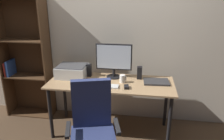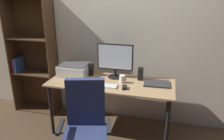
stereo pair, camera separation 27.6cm
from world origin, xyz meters
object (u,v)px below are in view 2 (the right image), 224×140
object	(u,v)px
desk	(111,88)
coffee_mug	(122,79)
monitor	(115,59)
office_chair	(86,133)
keyboard	(105,86)
mouse	(125,87)
speaker_left	(91,69)
speaker_right	(141,74)
laptop	(157,84)
printer	(75,69)
bookshelf	(33,56)

from	to	relation	value
desk	coffee_mug	world-z (taller)	coffee_mug
desk	monitor	world-z (taller)	monitor
monitor	office_chair	world-z (taller)	monitor
keyboard	coffee_mug	world-z (taller)	coffee_mug
desk	mouse	distance (m)	0.29
speaker_left	speaker_right	distance (m)	0.69
monitor	laptop	size ratio (longest dim) A/B	1.50
laptop	speaker_right	world-z (taller)	speaker_right
keyboard	printer	size ratio (longest dim) A/B	0.72
monitor	mouse	world-z (taller)	monitor
desk	bookshelf	world-z (taller)	bookshelf
keyboard	bookshelf	size ratio (longest dim) A/B	0.16
keyboard	office_chair	bearing A→B (deg)	-95.52
office_chair	desk	bearing A→B (deg)	68.82
desk	printer	bearing A→B (deg)	167.60
monitor	office_chair	bearing A→B (deg)	-94.99
monitor	laptop	world-z (taller)	monitor
coffee_mug	bookshelf	distance (m)	1.52
keyboard	office_chair	xyz separation A→B (m)	(-0.04, -0.59, -0.29)
keyboard	speaker_right	distance (m)	0.52
bookshelf	mouse	bearing A→B (deg)	-17.41
printer	office_chair	bearing A→B (deg)	-60.75
coffee_mug	bookshelf	world-z (taller)	bookshelf
printer	bookshelf	xyz separation A→B (m)	(-0.78, 0.20, 0.08)
speaker_right	monitor	bearing A→B (deg)	178.69
speaker_left	desk	bearing A→B (deg)	-27.24
desk	keyboard	distance (m)	0.19
laptop	printer	world-z (taller)	printer
coffee_mug	monitor	bearing A→B (deg)	128.72
monitor	mouse	xyz separation A→B (m)	(0.20, -0.34, -0.24)
mouse	office_chair	distance (m)	0.72
laptop	coffee_mug	bearing A→B (deg)	-175.90
mouse	bookshelf	bearing A→B (deg)	153.83
mouse	speaker_right	world-z (taller)	speaker_right
monitor	mouse	distance (m)	0.47
mouse	monitor	bearing A→B (deg)	111.88
speaker_left	office_chair	xyz separation A→B (m)	(0.27, -0.92, -0.37)
laptop	office_chair	bearing A→B (deg)	-132.18
speaker_left	laptop	bearing A→B (deg)	-6.43
keyboard	office_chair	distance (m)	0.66
keyboard	mouse	size ratio (longest dim) A/B	3.02
desk	printer	distance (m)	0.59
coffee_mug	printer	size ratio (longest dim) A/B	0.25
speaker_right	office_chair	size ratio (longest dim) A/B	0.17
coffee_mug	mouse	bearing A→B (deg)	-68.94
laptop	speaker_left	size ratio (longest dim) A/B	1.88
coffee_mug	speaker_left	size ratio (longest dim) A/B	0.59
desk	laptop	size ratio (longest dim) A/B	5.04
monitor	bookshelf	size ratio (longest dim) A/B	0.26
speaker_right	bookshelf	distance (m)	1.70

